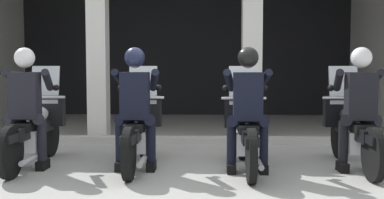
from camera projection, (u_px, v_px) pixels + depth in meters
name	position (u px, v px, depth m)	size (l,w,h in m)	color
ground_plane	(196.00, 136.00, 8.96)	(80.00, 80.00, 0.00)	#999993
station_building	(182.00, 31.00, 10.96)	(9.53, 4.95, 3.42)	black
kerb_strip	(173.00, 140.00, 8.11)	(9.03, 0.24, 0.12)	#B7B5AD
motorcycle_far_left	(35.00, 128.00, 6.34)	(0.62, 2.04, 1.35)	black
police_officer_far_left	(26.00, 98.00, 6.03)	(0.63, 0.61, 1.58)	black
motorcycle_center_left	(139.00, 129.00, 6.27)	(0.62, 2.04, 1.35)	black
police_officer_center_left	(135.00, 98.00, 5.96)	(0.63, 0.61, 1.58)	black
motorcycle_center_right	(246.00, 130.00, 6.13)	(0.62, 2.04, 1.35)	black
police_officer_center_right	(248.00, 99.00, 5.82)	(0.63, 0.61, 1.58)	black
motorcycle_far_right	(352.00, 130.00, 6.21)	(0.62, 2.04, 1.35)	black
police_officer_far_right	(360.00, 98.00, 5.89)	(0.63, 0.61, 1.58)	black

